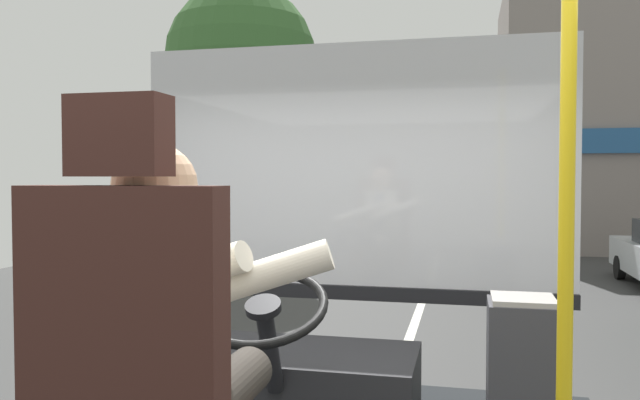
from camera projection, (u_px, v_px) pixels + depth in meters
The scene contains 7 objects.
ground at pixel (426, 294), 10.70m from camera, with size 18.00×44.00×0.06m.
bus_driver at pixel (168, 331), 1.63m from camera, with size 0.79×0.61×0.76m.
steering_console at pixel (293, 391), 2.82m from camera, with size 1.10×0.95×0.80m.
handrail_pole at pixel (566, 232), 1.79m from camera, with size 0.04×0.04×2.05m.
fare_box at pixel (522, 392), 2.40m from camera, with size 0.26×0.26×0.72m.
windshield_panel at pixel (350, 200), 3.64m from camera, with size 2.50×0.08×1.48m.
street_tree at pixel (241, 61), 12.40m from camera, with size 2.95×2.95×5.73m.
Camera 1 is at (0.65, -1.96, 1.96)m, focal length 35.39 mm.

